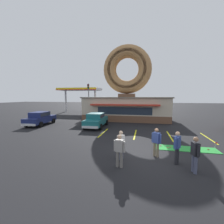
# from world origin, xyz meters

# --- Properties ---
(ground_plane) EXTENTS (160.00, 160.00, 0.00)m
(ground_plane) POSITION_xyz_m (0.00, 0.00, 0.00)
(ground_plane) COLOR black
(donut_shop_building) EXTENTS (12.30, 6.75, 10.96)m
(donut_shop_building) POSITION_xyz_m (-2.91, 13.94, 3.74)
(donut_shop_building) COLOR brown
(donut_shop_building) RESTS_ON ground
(putting_mat) EXTENTS (3.98, 1.11, 0.03)m
(putting_mat) POSITION_xyz_m (2.32, 1.81, 0.01)
(putting_mat) COLOR green
(putting_mat) RESTS_ON ground
(mini_donut_near_left) EXTENTS (0.13, 0.13, 0.04)m
(mini_donut_near_left) POSITION_xyz_m (0.53, 1.54, 0.05)
(mini_donut_near_left) COLOR #D17F47
(mini_donut_near_left) RESTS_ON putting_mat
(mini_donut_near_right) EXTENTS (0.13, 0.13, 0.04)m
(mini_donut_near_right) POSITION_xyz_m (1.23, 1.69, 0.05)
(mini_donut_near_right) COLOR #A5724C
(mini_donut_near_right) RESTS_ON putting_mat
(mini_donut_mid_left) EXTENTS (0.13, 0.13, 0.04)m
(mini_donut_mid_left) POSITION_xyz_m (1.85, 1.85, 0.05)
(mini_donut_mid_left) COLOR #A5724C
(mini_donut_mid_left) RESTS_ON putting_mat
(mini_donut_mid_centre) EXTENTS (0.13, 0.13, 0.04)m
(mini_donut_mid_centre) POSITION_xyz_m (3.07, 2.16, 0.05)
(mini_donut_mid_centre) COLOR #D17F47
(mini_donut_mid_centre) RESTS_ON putting_mat
(mini_donut_mid_right) EXTENTS (0.13, 0.13, 0.04)m
(mini_donut_mid_right) POSITION_xyz_m (1.42, 1.85, 0.05)
(mini_donut_mid_right) COLOR brown
(mini_donut_mid_right) RESTS_ON putting_mat
(mini_donut_far_left) EXTENTS (0.13, 0.13, 0.04)m
(mini_donut_far_left) POSITION_xyz_m (3.74, 1.88, 0.05)
(mini_donut_far_left) COLOR brown
(mini_donut_far_left) RESTS_ON putting_mat
(mini_donut_far_centre) EXTENTS (0.13, 0.13, 0.04)m
(mini_donut_far_centre) POSITION_xyz_m (0.82, 2.01, 0.05)
(mini_donut_far_centre) COLOR #D8667F
(mini_donut_far_centre) RESTS_ON putting_mat
(mini_donut_far_right) EXTENTS (0.13, 0.13, 0.04)m
(mini_donut_far_right) POSITION_xyz_m (1.70, 1.81, 0.05)
(mini_donut_far_right) COLOR brown
(mini_donut_far_right) RESTS_ON putting_mat
(golf_ball) EXTENTS (0.04, 0.04, 0.04)m
(golf_ball) POSITION_xyz_m (1.16, 2.07, 0.05)
(golf_ball) COLOR white
(golf_ball) RESTS_ON putting_mat
(putting_flag_pin) EXTENTS (0.13, 0.01, 0.55)m
(putting_flag_pin) POSITION_xyz_m (4.10, 1.78, 0.44)
(putting_flag_pin) COLOR silver
(putting_flag_pin) RESTS_ON putting_mat
(car_teal) EXTENTS (2.08, 4.61, 1.60)m
(car_teal) POSITION_xyz_m (-5.59, 7.36, 0.87)
(car_teal) COLOR #196066
(car_teal) RESTS_ON ground
(car_navy) EXTENTS (2.24, 4.68, 1.60)m
(car_navy) POSITION_xyz_m (-12.62, 7.20, 0.87)
(car_navy) COLOR navy
(car_navy) RESTS_ON ground
(pedestrian_blue_sweater_man) EXTENTS (0.40, 0.53, 1.59)m
(pedestrian_blue_sweater_man) POSITION_xyz_m (-1.55, -0.70, 0.88)
(pedestrian_blue_sweater_man) COLOR #474C66
(pedestrian_blue_sweater_man) RESTS_ON ground
(pedestrian_hooded_kid) EXTENTS (0.40, 0.53, 1.68)m
(pedestrian_hooded_kid) POSITION_xyz_m (1.33, -0.62, 0.93)
(pedestrian_hooded_kid) COLOR #232328
(pedestrian_hooded_kid) RESTS_ON ground
(pedestrian_leather_jacket_man) EXTENTS (0.51, 0.41, 1.65)m
(pedestrian_leather_jacket_man) POSITION_xyz_m (0.36, 0.11, 0.91)
(pedestrian_leather_jacket_man) COLOR #7F7056
(pedestrian_leather_jacket_man) RESTS_ON ground
(pedestrian_clipboard_woman) EXTENTS (0.30, 0.59, 1.65)m
(pedestrian_clipboard_woman) POSITION_xyz_m (1.92, -1.42, 0.91)
(pedestrian_clipboard_woman) COLOR #474C66
(pedestrian_clipboard_woman) RESTS_ON ground
(pedestrian_beanie_man) EXTENTS (0.58, 0.34, 1.61)m
(pedestrian_beanie_man) POSITION_xyz_m (-1.48, -1.62, 0.89)
(pedestrian_beanie_man) COLOR slate
(pedestrian_beanie_man) RESTS_ON ground
(trash_bin) EXTENTS (0.57, 0.57, 0.97)m
(trash_bin) POSITION_xyz_m (-8.40, 11.43, 0.50)
(trash_bin) COLOR #1E662D
(trash_bin) RESTS_ON ground
(traffic_light_pole) EXTENTS (0.28, 0.47, 5.80)m
(traffic_light_pole) POSITION_xyz_m (-10.43, 17.76, 3.71)
(traffic_light_pole) COLOR #595B60
(traffic_light_pole) RESTS_ON ground
(gas_station_canopy) EXTENTS (9.00, 4.46, 5.30)m
(gas_station_canopy) POSITION_xyz_m (-14.28, 22.55, 4.86)
(gas_station_canopy) COLOR silver
(gas_station_canopy) RESTS_ON ground
(parking_stripe_far_left) EXTENTS (0.12, 3.60, 0.01)m
(parking_stripe_far_left) POSITION_xyz_m (-4.10, 5.00, 0.00)
(parking_stripe_far_left) COLOR yellow
(parking_stripe_far_left) RESTS_ON ground
(parking_stripe_left) EXTENTS (0.12, 3.60, 0.01)m
(parking_stripe_left) POSITION_xyz_m (-1.10, 5.00, 0.00)
(parking_stripe_left) COLOR yellow
(parking_stripe_left) RESTS_ON ground
(parking_stripe_mid_left) EXTENTS (0.12, 3.60, 0.01)m
(parking_stripe_mid_left) POSITION_xyz_m (1.90, 5.00, 0.00)
(parking_stripe_mid_left) COLOR yellow
(parking_stripe_mid_left) RESTS_ON ground
(parking_stripe_centre) EXTENTS (0.12, 3.60, 0.01)m
(parking_stripe_centre) POSITION_xyz_m (4.90, 5.00, 0.00)
(parking_stripe_centre) COLOR yellow
(parking_stripe_centre) RESTS_ON ground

